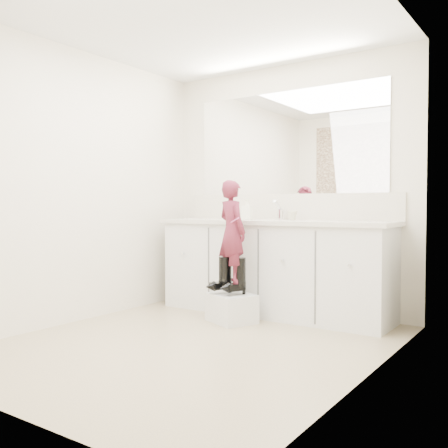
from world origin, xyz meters
The scene contains 19 objects.
floor centered at (0.00, 0.00, 0.00)m, with size 3.00×3.00×0.00m, color #8A755A.
ceiling centered at (0.00, 0.00, 2.40)m, with size 3.00×3.00×0.00m, color white.
wall_back centered at (0.00, 1.50, 1.20)m, with size 2.60×2.60×0.00m, color beige.
wall_front centered at (0.00, -1.50, 1.20)m, with size 2.60×2.60×0.00m, color beige.
wall_left centered at (-1.30, 0.00, 1.20)m, with size 3.00×3.00×0.00m, color beige.
wall_right centered at (1.30, 0.00, 1.20)m, with size 3.00×3.00×0.00m, color beige.
vanity_cabinet centered at (0.00, 1.23, 0.42)m, with size 2.20×0.55×0.85m, color silver.
countertop centered at (0.00, 1.21, 0.87)m, with size 2.28×0.58×0.04m, color beige.
backsplash centered at (0.00, 1.49, 1.02)m, with size 2.28×0.03×0.25m, color beige.
mirror centered at (0.00, 1.49, 1.64)m, with size 2.00×0.02×1.00m, color white.
dot_panel centered at (0.00, -1.49, 1.65)m, with size 2.00×0.01×1.20m, color #472819.
faucet centered at (0.00, 1.38, 0.94)m, with size 0.08×0.08×0.10m, color silver.
cup centered at (0.16, 1.29, 0.93)m, with size 0.09×0.09×0.09m, color beige.
soap_bottle centered at (-0.31, 1.26, 0.99)m, with size 0.09×0.09×0.20m, color white.
step_stool centered at (-0.15, 0.74, 0.12)m, with size 0.39×0.32×0.25m, color silver.
boot_left centered at (-0.22, 0.75, 0.41)m, with size 0.12×0.22×0.32m, color black, non-canonical shape.
boot_right centered at (-0.07, 0.75, 0.41)m, with size 0.12×0.22×0.32m, color black, non-canonical shape.
toddler centered at (-0.15, 0.75, 0.80)m, with size 0.33×0.22×0.90m, color #9A2F50.
toothbrush centered at (-0.08, 0.68, 0.90)m, with size 0.01×0.01×0.14m, color #D55398.
Camera 1 is at (2.26, -2.89, 1.02)m, focal length 40.00 mm.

